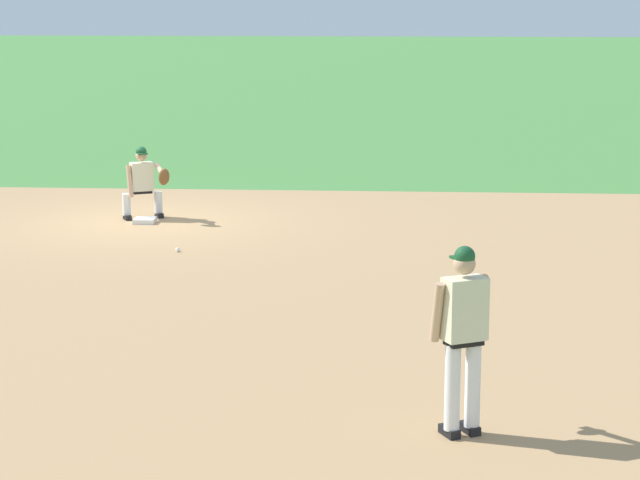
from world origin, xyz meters
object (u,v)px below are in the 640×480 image
object	(u,v)px
first_baseman	(144,180)
first_base_bag	(145,221)
pitcher	(463,328)
baseball	(178,250)

from	to	relation	value
first_baseman	first_base_bag	bearing A→B (deg)	-168.63
first_base_bag	pitcher	distance (m)	11.70
pitcher	first_baseman	bearing A→B (deg)	26.10
first_base_bag	baseball	world-z (taller)	first_base_bag
first_base_bag	baseball	bearing A→B (deg)	-156.77
baseball	pitcher	distance (m)	9.10
baseball	pitcher	world-z (taller)	pitcher
pitcher	first_baseman	size ratio (longest dim) A/B	1.39
pitcher	first_baseman	xyz separation A→B (m)	(10.82, 5.30, -0.33)
pitcher	baseball	bearing A→B (deg)	27.59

